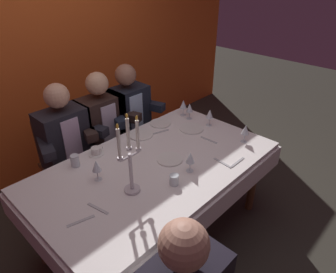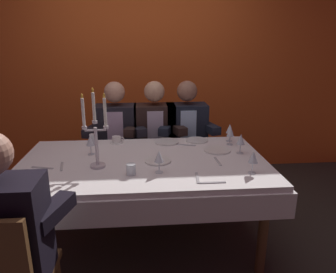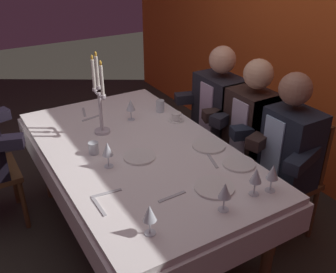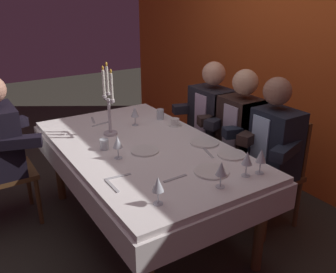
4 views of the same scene
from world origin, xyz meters
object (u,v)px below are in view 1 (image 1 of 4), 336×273
at_px(seated_diner_1, 64,137).
at_px(wine_glass_1, 190,158).
at_px(dinner_plate_3, 140,135).
at_px(wine_glass_3, 96,166).
at_px(water_tumbler_1, 174,180).
at_px(dining_table, 156,176).
at_px(seated_diner_3, 128,112).
at_px(seated_diner_2, 101,122).
at_px(dinner_plate_1, 191,128).
at_px(water_tumbler_0, 75,161).
at_px(wine_glass_2, 245,130).
at_px(dinner_plate_0, 160,123).
at_px(coffee_cup_0, 96,151).
at_px(wine_glass_5, 183,105).
at_px(dinner_plate_2, 170,159).
at_px(wine_glass_0, 210,114).
at_px(candelabra, 130,162).
at_px(wine_glass_4, 190,108).

bearing_deg(seated_diner_1, wine_glass_1, -71.50).
bearing_deg(dinner_plate_3, wine_glass_3, -158.00).
distance_m(wine_glass_3, water_tumbler_1, 0.55).
distance_m(dining_table, seated_diner_3, 1.01).
relative_size(water_tumbler_1, seated_diner_2, 0.06).
distance_m(dinner_plate_1, water_tumbler_0, 1.09).
distance_m(dinner_plate_3, wine_glass_1, 0.68).
bearing_deg(water_tumbler_0, wine_glass_2, -31.73).
bearing_deg(dinner_plate_3, dining_table, -117.47).
bearing_deg(seated_diner_1, water_tumbler_1, -80.90).
distance_m(dinner_plate_0, coffee_cup_0, 0.73).
relative_size(wine_glass_5, water_tumbler_0, 1.74).
xyz_separation_m(dining_table, wine_glass_3, (-0.42, 0.16, 0.24)).
xyz_separation_m(dinner_plate_2, wine_glass_5, (0.68, 0.45, 0.11)).
distance_m(wine_glass_3, seated_diner_2, 0.92).
relative_size(wine_glass_0, seated_diner_2, 0.13).
bearing_deg(dinner_plate_0, seated_diner_2, 129.49).
xyz_separation_m(wine_glass_0, water_tumbler_1, (-0.88, -0.36, -0.08)).
bearing_deg(dinner_plate_2, seated_diner_3, 69.28).
distance_m(dinner_plate_2, wine_glass_1, 0.23).
xyz_separation_m(wine_glass_3, seated_diner_3, (0.88, 0.73, -0.12)).
distance_m(candelabra, coffee_cup_0, 0.60).
bearing_deg(wine_glass_4, coffee_cup_0, 172.46).
distance_m(dining_table, dinner_plate_2, 0.17).
height_order(wine_glass_1, wine_glass_2, same).
distance_m(candelabra, wine_glass_2, 1.12).
height_order(candelabra, coffee_cup_0, candelabra).
xyz_separation_m(water_tumbler_1, seated_diner_1, (-0.19, 1.16, -0.04)).
relative_size(dinner_plate_3, coffee_cup_0, 1.68).
bearing_deg(dinner_plate_1, dinner_plate_0, 114.15).
bearing_deg(seated_diner_1, dinner_plate_3, -43.84).
bearing_deg(dinner_plate_3, water_tumbler_0, 179.44).
distance_m(water_tumbler_0, water_tumbler_1, 0.78).
height_order(wine_glass_0, seated_diner_3, seated_diner_3).
xyz_separation_m(dining_table, wine_glass_2, (0.76, -0.32, 0.24)).
relative_size(dinner_plate_3, wine_glass_1, 1.35).
bearing_deg(candelabra, wine_glass_0, 9.96).
xyz_separation_m(wine_glass_4, seated_diner_2, (-0.64, 0.57, -0.12)).
bearing_deg(seated_diner_2, dinner_plate_3, -79.22).
xyz_separation_m(dinner_plate_0, wine_glass_0, (0.30, -0.35, 0.11)).
xyz_separation_m(wine_glass_3, wine_glass_5, (1.21, 0.25, -0.00)).
relative_size(dinner_plate_0, water_tumbler_0, 2.13).
bearing_deg(dinner_plate_0, seated_diner_1, 149.82).
relative_size(dinner_plate_3, wine_glass_3, 1.35).
bearing_deg(seated_diner_3, coffee_cup_0, -147.78).
relative_size(dinner_plate_0, wine_glass_0, 1.23).
relative_size(wine_glass_1, wine_glass_5, 1.00).
xyz_separation_m(dinner_plate_0, coffee_cup_0, (-0.73, 0.01, 0.02)).
height_order(dinner_plate_2, wine_glass_0, wine_glass_0).
bearing_deg(water_tumbler_1, dinner_plate_2, 49.03).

